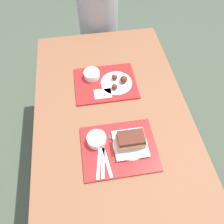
{
  "coord_description": "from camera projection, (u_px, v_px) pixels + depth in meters",
  "views": [
    {
      "loc": [
        -0.12,
        -0.73,
        1.84
      ],
      "look_at": [
        -0.0,
        -0.01,
        0.77
      ],
      "focal_mm": 35.0,
      "sensor_mm": 36.0,
      "label": 1
    }
  ],
  "objects": [
    {
      "name": "brisket_sandwich_plate",
      "position": [
        131.0,
        142.0,
        1.18
      ],
      "size": [
        0.19,
        0.19,
        0.1
      ],
      "color": "white",
      "rests_on": "tray_near"
    },
    {
      "name": "picnic_table",
      "position": [
        113.0,
        122.0,
        1.4
      ],
      "size": [
        0.95,
        1.63,
        0.73
      ],
      "color": "brown",
      "rests_on": "ground_plane"
    },
    {
      "name": "bowl_coleslaw_far",
      "position": [
        92.0,
        74.0,
        1.47
      ],
      "size": [
        0.11,
        0.11,
        0.05
      ],
      "color": "white",
      "rests_on": "tray_far"
    },
    {
      "name": "tray_far",
      "position": [
        106.0,
        83.0,
        1.47
      ],
      "size": [
        0.41,
        0.32,
        0.01
      ],
      "color": "red",
      "rests_on": "picnic_table"
    },
    {
      "name": "tray_near",
      "position": [
        119.0,
        148.0,
        1.2
      ],
      "size": [
        0.41,
        0.32,
        0.01
      ],
      "color": "red",
      "rests_on": "picnic_table"
    },
    {
      "name": "plastic_knife_near",
      "position": [
        107.0,
        162.0,
        1.15
      ],
      "size": [
        0.04,
        0.17,
        0.0
      ],
      "color": "white",
      "rests_on": "tray_near"
    },
    {
      "name": "plastic_spoon_near",
      "position": [
        99.0,
        163.0,
        1.14
      ],
      "size": [
        0.05,
        0.17,
        0.0
      ],
      "color": "white",
      "rests_on": "tray_near"
    },
    {
      "name": "condiment_packet",
      "position": [
        112.0,
        137.0,
        1.23
      ],
      "size": [
        0.04,
        0.03,
        0.01
      ],
      "color": "#3F3F47",
      "rests_on": "tray_near"
    },
    {
      "name": "wings_plate_far",
      "position": [
        117.0,
        82.0,
        1.45
      ],
      "size": [
        0.21,
        0.21,
        0.06
      ],
      "color": "white",
      "rests_on": "tray_far"
    },
    {
      "name": "picnic_bench_far",
      "position": [
        96.0,
        49.0,
        2.19
      ],
      "size": [
        0.9,
        0.28,
        0.46
      ],
      "color": "brown",
      "rests_on": "ground_plane"
    },
    {
      "name": "ground_plane",
      "position": [
        112.0,
        160.0,
        1.94
      ],
      "size": [
        12.0,
        12.0,
        0.0
      ],
      "primitive_type": "plane",
      "color": "#424C3D"
    },
    {
      "name": "plastic_fork_near",
      "position": [
        103.0,
        163.0,
        1.14
      ],
      "size": [
        0.04,
        0.17,
        0.0
      ],
      "color": "white",
      "rests_on": "tray_near"
    },
    {
      "name": "napkin_far",
      "position": [
        103.0,
        94.0,
        1.41
      ],
      "size": [
        0.11,
        0.08,
        0.01
      ],
      "color": "white",
      "rests_on": "tray_far"
    },
    {
      "name": "person_seated_across",
      "position": [
        98.0,
        14.0,
        1.89
      ],
      "size": [
        0.34,
        0.34,
        0.73
      ],
      "color": "#9E9EA3",
      "rests_on": "picnic_bench_far"
    },
    {
      "name": "bowl_coleslaw_near",
      "position": [
        97.0,
        139.0,
        1.2
      ],
      "size": [
        0.11,
        0.11,
        0.05
      ],
      "color": "white",
      "rests_on": "tray_near"
    }
  ]
}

